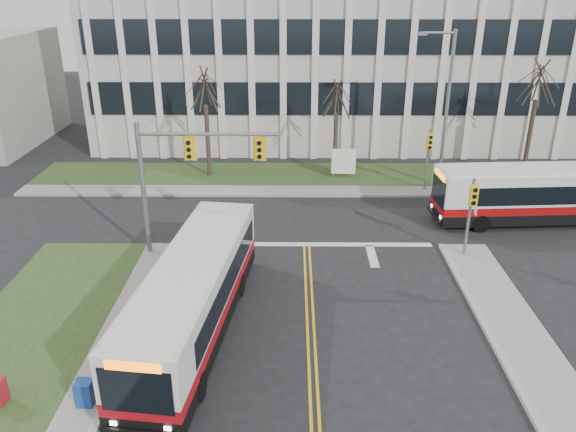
# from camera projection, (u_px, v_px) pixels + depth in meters

# --- Properties ---
(ground) EXTENTS (120.00, 120.00, 0.00)m
(ground) POSITION_uv_depth(u_px,v_px,m) (312.00, 349.00, 19.43)
(ground) COLOR black
(ground) RESTS_ON ground
(sidewalk_cross) EXTENTS (44.00, 1.60, 0.14)m
(sidewalk_cross) POSITION_uv_depth(u_px,v_px,m) (388.00, 192.00, 33.31)
(sidewalk_cross) COLOR #9E9B93
(sidewalk_cross) RESTS_ON ground
(building_lawn) EXTENTS (44.00, 5.00, 0.12)m
(building_lawn) POSITION_uv_depth(u_px,v_px,m) (381.00, 176.00, 35.89)
(building_lawn) COLOR #29441D
(building_lawn) RESTS_ON ground
(office_building) EXTENTS (40.00, 16.00, 12.00)m
(office_building) POSITION_uv_depth(u_px,v_px,m) (365.00, 55.00, 44.54)
(office_building) COLOR #B6B1A8
(office_building) RESTS_ON ground
(mast_arm_signal) EXTENTS (6.11, 0.38, 6.20)m
(mast_arm_signal) POSITION_uv_depth(u_px,v_px,m) (179.00, 167.00, 24.36)
(mast_arm_signal) COLOR slate
(mast_arm_signal) RESTS_ON ground
(signal_pole_near) EXTENTS (0.34, 0.39, 3.80)m
(signal_pole_near) POSITION_uv_depth(u_px,v_px,m) (471.00, 207.00, 24.71)
(signal_pole_near) COLOR slate
(signal_pole_near) RESTS_ON ground
(signal_pole_far) EXTENTS (0.34, 0.39, 3.80)m
(signal_pole_far) POSITION_uv_depth(u_px,v_px,m) (429.00, 151.00, 32.51)
(signal_pole_far) COLOR slate
(signal_pole_far) RESTS_ON ground
(streetlight) EXTENTS (2.15, 0.25, 9.20)m
(streetlight) POSITION_uv_depth(u_px,v_px,m) (445.00, 102.00, 32.17)
(streetlight) COLOR slate
(streetlight) RESTS_ON ground
(directory_sign) EXTENTS (1.50, 0.12, 2.00)m
(directory_sign) POSITION_uv_depth(u_px,v_px,m) (344.00, 162.00, 35.01)
(directory_sign) COLOR slate
(directory_sign) RESTS_ON ground
(tree_left) EXTENTS (1.80, 1.80, 7.70)m
(tree_left) POSITION_uv_depth(u_px,v_px,m) (205.00, 90.00, 33.81)
(tree_left) COLOR #42352B
(tree_left) RESTS_ON ground
(tree_mid) EXTENTS (1.80, 1.80, 6.82)m
(tree_mid) POSITION_uv_depth(u_px,v_px,m) (337.00, 100.00, 34.18)
(tree_mid) COLOR #42352B
(tree_mid) RESTS_ON ground
(tree_right) EXTENTS (1.80, 1.80, 8.25)m
(tree_right) POSITION_uv_depth(u_px,v_px,m) (538.00, 84.00, 33.49)
(tree_right) COLOR #42352B
(tree_right) RESTS_ON ground
(bus_main) EXTENTS (3.58, 11.00, 2.88)m
(bus_main) POSITION_uv_depth(u_px,v_px,m) (194.00, 297.00, 19.84)
(bus_main) COLOR silver
(bus_main) RESTS_ON ground
(bus_cross) EXTENTS (10.98, 3.05, 2.89)m
(bus_cross) POSITION_uv_depth(u_px,v_px,m) (541.00, 196.00, 28.90)
(bus_cross) COLOR silver
(bus_cross) RESTS_ON ground
(newspaper_box_blue) EXTENTS (0.51, 0.46, 0.95)m
(newspaper_box_blue) POSITION_uv_depth(u_px,v_px,m) (85.00, 394.00, 16.66)
(newspaper_box_blue) COLOR navy
(newspaper_box_blue) RESTS_ON ground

